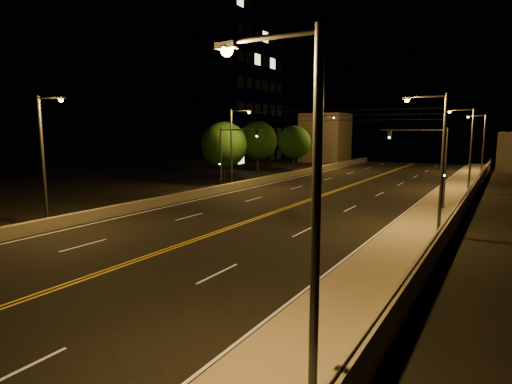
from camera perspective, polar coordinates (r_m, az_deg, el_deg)
The scene contains 22 objects.
road at distance 29.19m, azimuth -1.37°, elevation -4.05°, with size 18.00×120.00×0.02m, color black.
sidewalk at distance 25.29m, azimuth 19.97°, elevation -6.20°, with size 3.60×120.00×0.30m, color gray.
curb at distance 25.69m, azimuth 15.85°, elevation -5.95°, with size 0.14×120.00×0.15m, color gray.
parapet_wall at distance 24.90m, azimuth 23.79°, elevation -5.09°, with size 0.30×120.00×1.00m, color gray.
jersey_barrier at distance 34.92m, azimuth -14.53°, elevation -1.62°, with size 0.45×120.00×0.78m, color gray.
distant_building_left at distance 84.76m, azimuth 9.22°, elevation 7.15°, with size 8.00×8.00×9.27m, color slate.
parapet_rail at distance 24.79m, azimuth 23.86°, elevation -3.90°, with size 0.06×0.06×120.00m, color black.
lane_markings at distance 29.13m, azimuth -1.45°, elevation -4.06°, with size 17.32×116.00×0.00m.
streetlight_0 at distance 8.99m, azimuth 6.30°, elevation -0.83°, with size 2.55×0.28×8.34m.
streetlight_1 at distance 27.32m, azimuth 23.07°, elevation 4.71°, with size 2.55×0.28×8.34m.
streetlight_2 at distance 47.57m, azimuth 26.44°, elevation 5.79°, with size 2.55×0.28×8.34m.
streetlight_3 at distance 68.95m, azimuth 27.85°, elevation 6.23°, with size 2.55×0.28×8.34m.
streetlight_4 at distance 29.93m, azimuth -26.29°, elevation 4.78°, with size 2.55×0.28×8.34m.
streetlight_5 at distance 45.20m, azimuth -2.98°, elevation 6.56°, with size 2.55×0.28×8.34m.
streetlight_6 at distance 66.74m, azimuth 8.73°, elevation 7.06°, with size 2.55×0.28×8.34m.
traffic_signal_right at distance 35.53m, azimuth 22.42°, elevation 4.10°, with size 5.11×0.31×6.43m.
traffic_signal_left at distance 42.56m, azimuth -3.65°, elevation 5.32°, with size 5.11×0.31×6.43m.
overhead_wires at distance 36.91m, azimuth 6.57°, elevation 10.05°, with size 22.00×0.03×0.83m.
building_tower at distance 75.53m, azimuth -7.45°, elevation 14.91°, with size 24.00×15.00×31.09m.
tree_0 at distance 49.07m, azimuth -4.29°, elevation 6.26°, with size 5.27×5.27×7.14m.
tree_1 at distance 60.46m, azimuth 0.20°, elevation 6.84°, with size 5.46×5.46×7.40m.
tree_2 at distance 65.77m, azimuth 5.10°, elevation 6.63°, with size 5.06×5.06×6.86m.
Camera 1 is at (15.16, -4.14, 6.30)m, focal length 30.00 mm.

